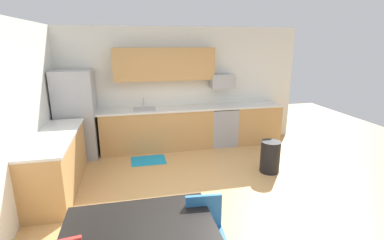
% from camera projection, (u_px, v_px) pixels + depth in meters
% --- Properties ---
extents(ground_plane, '(12.00, 12.00, 0.00)m').
position_uv_depth(ground_plane, '(206.00, 197.00, 4.51)').
color(ground_plane, tan).
extents(wall_back, '(5.80, 0.10, 2.70)m').
position_uv_depth(wall_back, '(177.00, 87.00, 6.64)').
color(wall_back, silver).
rests_on(wall_back, ground).
extents(wall_left, '(0.10, 5.80, 2.70)m').
position_uv_depth(wall_left, '(4.00, 126.00, 3.60)').
color(wall_left, silver).
rests_on(wall_left, ground).
extents(cabinet_run_back, '(2.47, 0.60, 0.90)m').
position_uv_depth(cabinet_run_back, '(157.00, 130.00, 6.45)').
color(cabinet_run_back, tan).
rests_on(cabinet_run_back, ground).
extents(cabinet_run_back_right, '(1.08, 0.60, 0.90)m').
position_uv_depth(cabinet_run_back_right, '(255.00, 124.00, 6.94)').
color(cabinet_run_back_right, tan).
rests_on(cabinet_run_back_right, ground).
extents(cabinet_run_left, '(0.60, 2.00, 0.90)m').
position_uv_depth(cabinet_run_left, '(57.00, 164.00, 4.66)').
color(cabinet_run_left, tan).
rests_on(cabinet_run_left, ground).
extents(countertop_back, '(4.80, 0.64, 0.04)m').
position_uv_depth(countertop_back, '(180.00, 108.00, 6.43)').
color(countertop_back, silver).
rests_on(countertop_back, cabinet_run_back).
extents(countertop_left, '(0.64, 2.00, 0.04)m').
position_uv_depth(countertop_left, '(54.00, 136.00, 4.54)').
color(countertop_left, silver).
rests_on(countertop_left, cabinet_run_left).
extents(upper_cabinets_back, '(2.20, 0.34, 0.70)m').
position_uv_depth(upper_cabinets_back, '(164.00, 64.00, 6.23)').
color(upper_cabinets_back, tan).
extents(refrigerator, '(0.76, 0.70, 1.83)m').
position_uv_depth(refrigerator, '(76.00, 115.00, 5.90)').
color(refrigerator, '#9EA0A5').
rests_on(refrigerator, ground).
extents(oven_range, '(0.60, 0.60, 0.91)m').
position_uv_depth(oven_range, '(222.00, 125.00, 6.76)').
color(oven_range, '#999BA0').
rests_on(oven_range, ground).
extents(microwave, '(0.54, 0.36, 0.32)m').
position_uv_depth(microwave, '(222.00, 81.00, 6.58)').
color(microwave, '#9EA0A5').
extents(sink_basin, '(0.48, 0.40, 0.14)m').
position_uv_depth(sink_basin, '(145.00, 112.00, 6.28)').
color(sink_basin, '#A5A8AD').
rests_on(sink_basin, countertop_back).
extents(sink_faucet, '(0.02, 0.02, 0.24)m').
position_uv_depth(sink_faucet, '(144.00, 103.00, 6.40)').
color(sink_faucet, '#B2B5BA').
rests_on(sink_faucet, countertop_back).
extents(dining_table, '(1.40, 0.90, 0.74)m').
position_uv_depth(dining_table, '(140.00, 231.00, 2.66)').
color(dining_table, black).
rests_on(dining_table, ground).
extents(chair_near_table, '(0.43, 0.43, 0.85)m').
position_uv_depth(chair_near_table, '(205.00, 231.00, 2.92)').
color(chair_near_table, '#2D72B7').
rests_on(chair_near_table, ground).
extents(trash_bin, '(0.36, 0.36, 0.60)m').
position_uv_depth(trash_bin, '(270.00, 157.00, 5.33)').
color(trash_bin, black).
rests_on(trash_bin, ground).
extents(floor_mat, '(0.70, 0.50, 0.01)m').
position_uv_depth(floor_mat, '(148.00, 160.00, 5.90)').
color(floor_mat, '#198CBF').
rests_on(floor_mat, ground).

